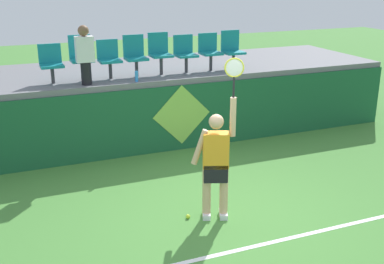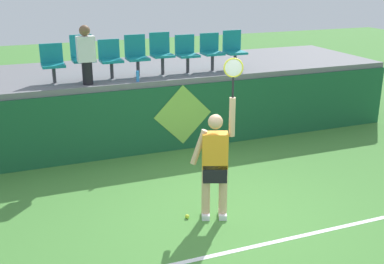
{
  "view_description": "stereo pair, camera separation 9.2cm",
  "coord_description": "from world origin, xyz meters",
  "px_view_note": "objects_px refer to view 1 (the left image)",
  "views": [
    {
      "loc": [
        -2.97,
        -6.08,
        3.64
      ],
      "look_at": [
        -0.06,
        1.07,
        1.04
      ],
      "focal_mm": 45.25,
      "sensor_mm": 36.0,
      "label": 1
    },
    {
      "loc": [
        -2.88,
        -6.11,
        3.64
      ],
      "look_at": [
        -0.06,
        1.07,
        1.04
      ],
      "focal_mm": 45.25,
      "sensor_mm": 36.0,
      "label": 2
    }
  ],
  "objects_px": {
    "stadium_chair_4": "(160,51)",
    "tennis_ball": "(188,216)",
    "water_bottle": "(137,76)",
    "stadium_chair_0": "(51,62)",
    "stadium_chair_7": "(232,48)",
    "stadium_chair_1": "(81,55)",
    "tennis_player": "(216,161)",
    "stadium_chair_5": "(185,52)",
    "stadium_chair_3": "(135,54)",
    "stadium_chair_6": "(210,50)",
    "stadium_chair_2": "(109,57)",
    "spectator_0": "(85,54)"
  },
  "relations": [
    {
      "from": "stadium_chair_4",
      "to": "tennis_ball",
      "type": "bearing_deg",
      "value": -102.4
    },
    {
      "from": "water_bottle",
      "to": "stadium_chair_0",
      "type": "distance_m",
      "value": 1.69
    },
    {
      "from": "tennis_ball",
      "to": "stadium_chair_0",
      "type": "xyz_separation_m",
      "value": [
        -1.46,
        3.59,
        1.89
      ]
    },
    {
      "from": "stadium_chair_4",
      "to": "stadium_chair_7",
      "type": "xyz_separation_m",
      "value": [
        1.71,
        0.0,
        -0.03
      ]
    },
    {
      "from": "stadium_chair_1",
      "to": "tennis_ball",
      "type": "bearing_deg",
      "value": -76.54
    },
    {
      "from": "tennis_player",
      "to": "stadium_chair_5",
      "type": "distance_m",
      "value": 3.96
    },
    {
      "from": "stadium_chair_3",
      "to": "stadium_chair_7",
      "type": "relative_size",
      "value": 1.01
    },
    {
      "from": "stadium_chair_6",
      "to": "stadium_chair_7",
      "type": "bearing_deg",
      "value": 0.62
    },
    {
      "from": "water_bottle",
      "to": "stadium_chair_3",
      "type": "relative_size",
      "value": 0.25
    },
    {
      "from": "stadium_chair_3",
      "to": "stadium_chair_4",
      "type": "bearing_deg",
      "value": -0.15
    },
    {
      "from": "tennis_player",
      "to": "stadium_chair_7",
      "type": "xyz_separation_m",
      "value": [
        2.1,
        3.71,
        1.03
      ]
    },
    {
      "from": "water_bottle",
      "to": "stadium_chair_0",
      "type": "bearing_deg",
      "value": 160.61
    },
    {
      "from": "water_bottle",
      "to": "stadium_chair_1",
      "type": "xyz_separation_m",
      "value": [
        -0.97,
        0.56,
        0.39
      ]
    },
    {
      "from": "stadium_chair_2",
      "to": "spectator_0",
      "type": "distance_m",
      "value": 0.73
    },
    {
      "from": "stadium_chair_2",
      "to": "stadium_chair_5",
      "type": "relative_size",
      "value": 0.98
    },
    {
      "from": "tennis_player",
      "to": "spectator_0",
      "type": "distance_m",
      "value": 3.7
    },
    {
      "from": "stadium_chair_3",
      "to": "stadium_chair_6",
      "type": "xyz_separation_m",
      "value": [
        1.7,
        -0.01,
        -0.01
      ]
    },
    {
      "from": "stadium_chair_7",
      "to": "stadium_chair_0",
      "type": "bearing_deg",
      "value": -179.89
    },
    {
      "from": "tennis_ball",
      "to": "stadium_chair_5",
      "type": "xyz_separation_m",
      "value": [
        1.36,
        3.6,
        1.91
      ]
    },
    {
      "from": "tennis_player",
      "to": "stadium_chair_6",
      "type": "bearing_deg",
      "value": 67.44
    },
    {
      "from": "stadium_chair_5",
      "to": "stadium_chair_6",
      "type": "xyz_separation_m",
      "value": [
        0.58,
        -0.0,
        0.01
      ]
    },
    {
      "from": "stadium_chair_2",
      "to": "stadium_chair_3",
      "type": "relative_size",
      "value": 0.92
    },
    {
      "from": "water_bottle",
      "to": "stadium_chair_6",
      "type": "bearing_deg",
      "value": 16.71
    },
    {
      "from": "stadium_chair_1",
      "to": "stadium_chair_6",
      "type": "distance_m",
      "value": 2.81
    },
    {
      "from": "water_bottle",
      "to": "stadium_chair_6",
      "type": "distance_m",
      "value": 1.95
    },
    {
      "from": "tennis_player",
      "to": "stadium_chair_3",
      "type": "distance_m",
      "value": 3.86
    },
    {
      "from": "stadium_chair_0",
      "to": "stadium_chair_6",
      "type": "height_order",
      "value": "stadium_chair_6"
    },
    {
      "from": "stadium_chair_1",
      "to": "stadium_chair_7",
      "type": "bearing_deg",
      "value": 0.01
    },
    {
      "from": "tennis_player",
      "to": "stadium_chair_0",
      "type": "height_order",
      "value": "tennis_player"
    },
    {
      "from": "stadium_chair_6",
      "to": "spectator_0",
      "type": "height_order",
      "value": "spectator_0"
    },
    {
      "from": "spectator_0",
      "to": "water_bottle",
      "type": "bearing_deg",
      "value": -6.64
    },
    {
      "from": "stadium_chair_2",
      "to": "stadium_chair_6",
      "type": "xyz_separation_m",
      "value": [
        2.25,
        0.0,
        0.02
      ]
    },
    {
      "from": "stadium_chair_5",
      "to": "stadium_chair_0",
      "type": "bearing_deg",
      "value": -179.96
    },
    {
      "from": "stadium_chair_1",
      "to": "stadium_chair_7",
      "type": "xyz_separation_m",
      "value": [
        3.37,
        0.0,
        -0.05
      ]
    },
    {
      "from": "stadium_chair_4",
      "to": "stadium_chair_2",
      "type": "bearing_deg",
      "value": -179.73
    },
    {
      "from": "water_bottle",
      "to": "stadium_chair_2",
      "type": "bearing_deg",
      "value": 126.94
    },
    {
      "from": "tennis_ball",
      "to": "stadium_chair_5",
      "type": "bearing_deg",
      "value": 69.22
    },
    {
      "from": "stadium_chair_5",
      "to": "stadium_chair_3",
      "type": "bearing_deg",
      "value": 179.73
    },
    {
      "from": "stadium_chair_4",
      "to": "stadium_chair_6",
      "type": "bearing_deg",
      "value": -0.2
    },
    {
      "from": "stadium_chair_0",
      "to": "stadium_chair_5",
      "type": "relative_size",
      "value": 0.95
    },
    {
      "from": "stadium_chair_3",
      "to": "tennis_ball",
      "type": "bearing_deg",
      "value": -93.97
    },
    {
      "from": "stadium_chair_1",
      "to": "stadium_chair_6",
      "type": "relative_size",
      "value": 1.12
    },
    {
      "from": "stadium_chair_3",
      "to": "water_bottle",
      "type": "bearing_deg",
      "value": -104.12
    },
    {
      "from": "tennis_ball",
      "to": "stadium_chair_0",
      "type": "bearing_deg",
      "value": 112.05
    },
    {
      "from": "stadium_chair_1",
      "to": "stadium_chair_5",
      "type": "bearing_deg",
      "value": -0.14
    },
    {
      "from": "tennis_ball",
      "to": "stadium_chair_4",
      "type": "height_order",
      "value": "stadium_chair_4"
    },
    {
      "from": "stadium_chair_7",
      "to": "stadium_chair_5",
      "type": "bearing_deg",
      "value": -179.71
    },
    {
      "from": "stadium_chair_0",
      "to": "stadium_chair_7",
      "type": "height_order",
      "value": "stadium_chair_7"
    },
    {
      "from": "stadium_chair_6",
      "to": "spectator_0",
      "type": "relative_size",
      "value": 0.7
    },
    {
      "from": "stadium_chair_3",
      "to": "tennis_player",
      "type": "bearing_deg",
      "value": -87.53
    }
  ]
}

